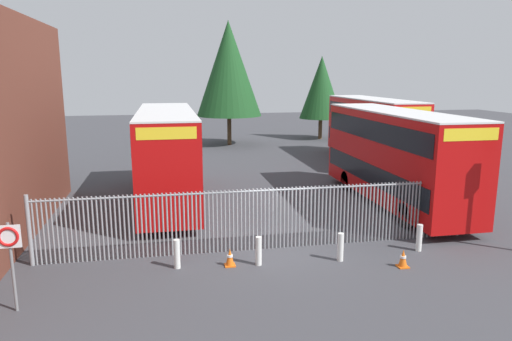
{
  "coord_description": "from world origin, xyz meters",
  "views": [
    {
      "loc": [
        -3.74,
        -15.31,
        6.06
      ],
      "look_at": [
        0.0,
        4.0,
        2.0
      ],
      "focal_mm": 32.89,
      "sensor_mm": 36.0,
      "label": 1
    }
  ],
  "objects_px": {
    "traffic_cone_by_gate": "(403,259)",
    "traffic_cone_mid_forecourt": "(230,257)",
    "bollard_center_front": "(259,251)",
    "speed_limit_sign_post": "(10,247)",
    "double_decker_bus_behind_fence_left": "(167,153)",
    "double_decker_bus_near_gate": "(395,154)",
    "bollard_near_right": "(341,247)",
    "bollard_near_left": "(177,254)",
    "double_decker_bus_behind_fence_right": "(373,128)",
    "bollard_far_right": "(419,238)"
  },
  "relations": [
    {
      "from": "bollard_near_left",
      "to": "bollard_center_front",
      "type": "relative_size",
      "value": 1.0
    },
    {
      "from": "bollard_center_front",
      "to": "traffic_cone_by_gate",
      "type": "height_order",
      "value": "bollard_center_front"
    },
    {
      "from": "double_decker_bus_near_gate",
      "to": "traffic_cone_by_gate",
      "type": "bearing_deg",
      "value": -114.4
    },
    {
      "from": "double_decker_bus_behind_fence_right",
      "to": "bollard_far_right",
      "type": "bearing_deg",
      "value": -109.03
    },
    {
      "from": "traffic_cone_by_gate",
      "to": "bollard_near_right",
      "type": "bearing_deg",
      "value": 153.73
    },
    {
      "from": "double_decker_bus_near_gate",
      "to": "double_decker_bus_behind_fence_left",
      "type": "distance_m",
      "value": 10.67
    },
    {
      "from": "traffic_cone_mid_forecourt",
      "to": "double_decker_bus_behind_fence_right",
      "type": "bearing_deg",
      "value": 52.9
    },
    {
      "from": "double_decker_bus_behind_fence_right",
      "to": "speed_limit_sign_post",
      "type": "relative_size",
      "value": 4.5
    },
    {
      "from": "double_decker_bus_behind_fence_left",
      "to": "bollard_center_front",
      "type": "xyz_separation_m",
      "value": [
        2.76,
        -8.24,
        -1.95
      ]
    },
    {
      "from": "bollard_far_right",
      "to": "speed_limit_sign_post",
      "type": "xyz_separation_m",
      "value": [
        -12.51,
        -1.93,
        1.3
      ]
    },
    {
      "from": "double_decker_bus_near_gate",
      "to": "traffic_cone_by_gate",
      "type": "height_order",
      "value": "double_decker_bus_near_gate"
    },
    {
      "from": "bollard_far_right",
      "to": "traffic_cone_by_gate",
      "type": "xyz_separation_m",
      "value": [
        -1.24,
        -1.21,
        -0.19
      ]
    },
    {
      "from": "bollard_near_right",
      "to": "traffic_cone_mid_forecourt",
      "type": "bearing_deg",
      "value": 175.68
    },
    {
      "from": "bollard_center_front",
      "to": "double_decker_bus_near_gate",
      "type": "bearing_deg",
      "value": 37.63
    },
    {
      "from": "double_decker_bus_behind_fence_right",
      "to": "traffic_cone_mid_forecourt",
      "type": "relative_size",
      "value": 18.32
    },
    {
      "from": "speed_limit_sign_post",
      "to": "bollard_near_left",
      "type": "bearing_deg",
      "value": 25.69
    },
    {
      "from": "bollard_center_front",
      "to": "speed_limit_sign_post",
      "type": "relative_size",
      "value": 0.4
    },
    {
      "from": "bollard_near_left",
      "to": "bollard_far_right",
      "type": "distance_m",
      "value": 8.32
    },
    {
      "from": "speed_limit_sign_post",
      "to": "bollard_near_right",
      "type": "bearing_deg",
      "value": 9.57
    },
    {
      "from": "double_decker_bus_near_gate",
      "to": "bollard_center_front",
      "type": "height_order",
      "value": "double_decker_bus_near_gate"
    },
    {
      "from": "bollard_center_front",
      "to": "traffic_cone_by_gate",
      "type": "distance_m",
      "value": 4.62
    },
    {
      "from": "bollard_center_front",
      "to": "bollard_near_left",
      "type": "bearing_deg",
      "value": 174.74
    },
    {
      "from": "double_decker_bus_behind_fence_right",
      "to": "traffic_cone_by_gate",
      "type": "height_order",
      "value": "double_decker_bus_behind_fence_right"
    },
    {
      "from": "double_decker_bus_behind_fence_left",
      "to": "traffic_cone_mid_forecourt",
      "type": "height_order",
      "value": "double_decker_bus_behind_fence_left"
    },
    {
      "from": "double_decker_bus_near_gate",
      "to": "traffic_cone_mid_forecourt",
      "type": "relative_size",
      "value": 18.32
    },
    {
      "from": "double_decker_bus_near_gate",
      "to": "bollard_near_right",
      "type": "bearing_deg",
      "value": -129.07
    },
    {
      "from": "bollard_near_left",
      "to": "traffic_cone_by_gate",
      "type": "bearing_deg",
      "value": -10.34
    },
    {
      "from": "double_decker_bus_behind_fence_left",
      "to": "bollard_center_front",
      "type": "height_order",
      "value": "double_decker_bus_behind_fence_left"
    },
    {
      "from": "double_decker_bus_behind_fence_left",
      "to": "traffic_cone_mid_forecourt",
      "type": "distance_m",
      "value": 8.61
    },
    {
      "from": "bollard_near_right",
      "to": "speed_limit_sign_post",
      "type": "distance_m",
      "value": 9.72
    },
    {
      "from": "bollard_center_front",
      "to": "speed_limit_sign_post",
      "type": "xyz_separation_m",
      "value": [
        -6.78,
        -1.78,
        1.3
      ]
    },
    {
      "from": "bollard_near_left",
      "to": "traffic_cone_mid_forecourt",
      "type": "relative_size",
      "value": 1.61
    },
    {
      "from": "double_decker_bus_near_gate",
      "to": "speed_limit_sign_post",
      "type": "xyz_separation_m",
      "value": [
        -14.42,
        -7.67,
        -0.65
      ]
    },
    {
      "from": "double_decker_bus_near_gate",
      "to": "bollard_near_left",
      "type": "xyz_separation_m",
      "value": [
        -10.23,
        -5.65,
        -1.95
      ]
    },
    {
      "from": "double_decker_bus_behind_fence_right",
      "to": "bollard_near_right",
      "type": "distance_m",
      "value": 18.62
    },
    {
      "from": "bollard_center_front",
      "to": "traffic_cone_mid_forecourt",
      "type": "xyz_separation_m",
      "value": [
        -0.92,
        0.1,
        -0.19
      ]
    },
    {
      "from": "bollard_near_left",
      "to": "bollard_center_front",
      "type": "distance_m",
      "value": 2.6
    },
    {
      "from": "double_decker_bus_behind_fence_left",
      "to": "traffic_cone_by_gate",
      "type": "height_order",
      "value": "double_decker_bus_behind_fence_left"
    },
    {
      "from": "double_decker_bus_near_gate",
      "to": "bollard_far_right",
      "type": "distance_m",
      "value": 6.35
    },
    {
      "from": "bollard_near_left",
      "to": "bollard_near_right",
      "type": "bearing_deg",
      "value": -4.47
    },
    {
      "from": "bollard_near_right",
      "to": "bollard_far_right",
      "type": "bearing_deg",
      "value": 6.27
    },
    {
      "from": "double_decker_bus_behind_fence_left",
      "to": "speed_limit_sign_post",
      "type": "distance_m",
      "value": 10.81
    },
    {
      "from": "traffic_cone_by_gate",
      "to": "traffic_cone_mid_forecourt",
      "type": "relative_size",
      "value": 1.0
    },
    {
      "from": "double_decker_bus_near_gate",
      "to": "bollard_near_left",
      "type": "height_order",
      "value": "double_decker_bus_near_gate"
    },
    {
      "from": "speed_limit_sign_post",
      "to": "double_decker_bus_near_gate",
      "type": "bearing_deg",
      "value": 28.0
    },
    {
      "from": "bollard_near_left",
      "to": "double_decker_bus_behind_fence_left",
      "type": "bearing_deg",
      "value": 91.26
    },
    {
      "from": "double_decker_bus_near_gate",
      "to": "double_decker_bus_behind_fence_right",
      "type": "height_order",
      "value": "same"
    },
    {
      "from": "traffic_cone_mid_forecourt",
      "to": "speed_limit_sign_post",
      "type": "distance_m",
      "value": 6.33
    },
    {
      "from": "bollard_center_front",
      "to": "double_decker_bus_behind_fence_right",
      "type": "bearing_deg",
      "value": 55.21
    },
    {
      "from": "traffic_cone_mid_forecourt",
      "to": "speed_limit_sign_post",
      "type": "xyz_separation_m",
      "value": [
        -5.86,
        -1.88,
        1.49
      ]
    }
  ]
}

